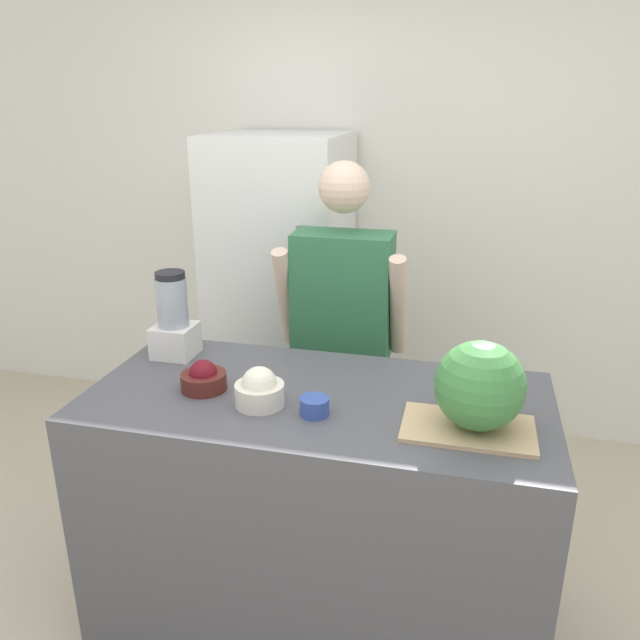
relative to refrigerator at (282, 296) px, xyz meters
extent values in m
cube|color=white|center=(0.52, 0.40, 0.45)|extent=(8.00, 0.06, 2.60)
cube|color=#4C4C51|center=(0.52, -1.30, -0.38)|extent=(1.52, 0.73, 0.95)
cube|color=white|center=(0.00, 0.00, 0.00)|extent=(0.66, 0.70, 1.70)
cylinder|color=gray|center=(0.20, -0.37, 0.17)|extent=(0.02, 0.02, 0.60)
cube|color=#333338|center=(0.46, -0.58, -0.46)|extent=(0.31, 0.18, 0.78)
cube|color=#337247|center=(0.46, -0.58, 0.21)|extent=(0.42, 0.22, 0.56)
sphere|color=beige|center=(0.46, -0.58, 0.68)|extent=(0.21, 0.21, 0.21)
cylinder|color=beige|center=(0.21, -0.62, 0.20)|extent=(0.07, 0.23, 0.47)
cylinder|color=beige|center=(0.70, -0.62, 0.20)|extent=(0.07, 0.23, 0.47)
cube|color=tan|center=(1.01, -1.42, 0.10)|extent=(0.39, 0.23, 0.01)
sphere|color=#3D7F3D|center=(1.03, -1.41, 0.24)|extent=(0.26, 0.26, 0.26)
cylinder|color=#511E19|center=(0.14, -1.35, 0.13)|extent=(0.15, 0.15, 0.06)
sphere|color=maroon|center=(0.14, -1.35, 0.15)|extent=(0.09, 0.09, 0.09)
cylinder|color=beige|center=(0.36, -1.41, 0.13)|extent=(0.16, 0.16, 0.07)
sphere|color=white|center=(0.36, -1.41, 0.17)|extent=(0.11, 0.11, 0.11)
cylinder|color=#334C9E|center=(0.55, -1.43, 0.12)|extent=(0.09, 0.09, 0.06)
cube|color=silver|center=(-0.08, -1.10, 0.16)|extent=(0.15, 0.15, 0.12)
cylinder|color=#99A3AD|center=(-0.08, -1.10, 0.31)|extent=(0.11, 0.11, 0.18)
cylinder|color=black|center=(-0.08, -1.10, 0.41)|extent=(0.11, 0.11, 0.02)
camera|label=1|loc=(0.98, -3.09, 1.03)|focal=35.00mm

